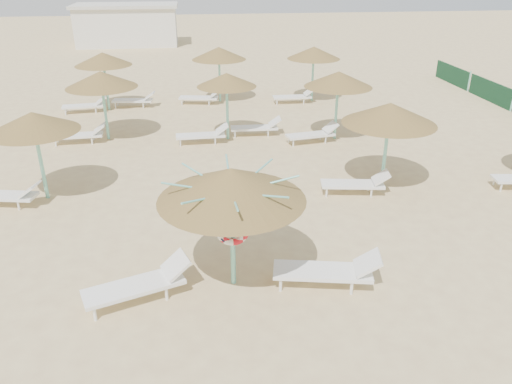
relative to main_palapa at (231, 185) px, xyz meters
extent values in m
plane|color=#D6BF82|center=(0.27, 0.03, -2.40)|extent=(120.00, 120.00, 0.00)
cylinder|color=#79D1C0|center=(0.00, 0.00, -1.24)|extent=(0.11, 0.11, 2.32)
cone|color=olive|center=(0.00, 0.00, 0.02)|extent=(3.09, 3.09, 0.69)
cylinder|color=#79D1C0|center=(0.00, 0.00, -0.24)|extent=(0.20, 0.20, 0.12)
cylinder|color=#79D1C0|center=(0.71, 0.00, -0.03)|extent=(1.40, 0.04, 0.35)
cylinder|color=#79D1C0|center=(0.50, 0.50, -0.03)|extent=(1.02, 1.02, 0.35)
cylinder|color=#79D1C0|center=(0.00, 0.71, -0.03)|extent=(0.04, 1.40, 0.35)
cylinder|color=#79D1C0|center=(-0.50, 0.50, -0.03)|extent=(1.02, 1.02, 0.35)
cylinder|color=#79D1C0|center=(-0.71, 0.00, -0.03)|extent=(1.40, 0.04, 0.35)
cylinder|color=#79D1C0|center=(-0.50, -0.50, -0.03)|extent=(1.02, 1.02, 0.35)
cylinder|color=#79D1C0|center=(0.00, -0.71, -0.03)|extent=(0.04, 1.40, 0.35)
cylinder|color=#79D1C0|center=(0.50, -0.50, -0.03)|extent=(1.02, 1.02, 0.35)
torus|color=red|center=(0.00, -0.10, -1.00)|extent=(0.73, 0.15, 0.73)
cylinder|color=white|center=(-2.85, -0.93, -2.25)|extent=(0.07, 0.07, 0.31)
cylinder|color=white|center=(-3.04, -0.41, -2.25)|extent=(0.07, 0.07, 0.31)
cylinder|color=white|center=(-1.46, -0.43, -2.25)|extent=(0.07, 0.07, 0.31)
cylinder|color=white|center=(-1.64, 0.09, -2.25)|extent=(0.07, 0.07, 0.31)
cube|color=white|center=(-2.12, -0.38, -2.05)|extent=(2.19, 1.34, 0.09)
cube|color=white|center=(-1.24, -0.06, -1.79)|extent=(0.72, 0.80, 0.40)
cylinder|color=white|center=(0.99, -0.44, -2.24)|extent=(0.07, 0.07, 0.32)
cylinder|color=white|center=(1.10, 0.11, -2.24)|extent=(0.07, 0.07, 0.32)
cylinder|color=white|center=(2.48, -0.74, -2.24)|extent=(0.07, 0.07, 0.32)
cylinder|color=white|center=(2.59, -0.19, -2.24)|extent=(0.07, 0.07, 0.32)
cube|color=white|center=(1.93, -0.34, -2.04)|extent=(2.24, 1.11, 0.09)
cube|color=white|center=(2.87, -0.53, -1.77)|extent=(0.67, 0.77, 0.41)
cylinder|color=#79D1C0|center=(-5.21, 5.09, -1.25)|extent=(0.11, 0.11, 2.30)
cone|color=olive|center=(-5.21, 5.09, -0.02)|extent=(2.54, 2.54, 0.57)
cylinder|color=#79D1C0|center=(-5.21, 5.09, -0.25)|extent=(0.20, 0.20, 0.12)
cylinder|color=white|center=(-5.82, 4.34, -2.26)|extent=(0.06, 0.06, 0.28)
cylinder|color=white|center=(-5.72, 4.83, -2.26)|extent=(0.06, 0.06, 0.28)
cube|color=white|center=(-6.31, 4.69, -2.08)|extent=(1.99, 0.99, 0.08)
cube|color=white|center=(-5.48, 4.52, -1.84)|extent=(0.60, 0.68, 0.36)
cylinder|color=#79D1C0|center=(-4.13, 10.47, -1.25)|extent=(0.11, 0.11, 2.30)
cone|color=olive|center=(-4.13, 10.47, -0.01)|extent=(2.74, 2.74, 0.62)
cylinder|color=#79D1C0|center=(-4.13, 10.47, -0.25)|extent=(0.20, 0.20, 0.12)
cylinder|color=white|center=(-6.02, 9.78, -2.26)|extent=(0.06, 0.06, 0.28)
cylinder|color=white|center=(-6.04, 10.28, -2.26)|extent=(0.06, 0.06, 0.28)
cylinder|color=white|center=(-4.67, 9.85, -2.26)|extent=(0.06, 0.06, 0.28)
cylinder|color=white|center=(-4.70, 10.35, -2.26)|extent=(0.06, 0.06, 0.28)
cube|color=white|center=(-5.23, 10.07, -2.08)|extent=(1.93, 0.72, 0.08)
cube|color=white|center=(-4.38, 10.12, -1.84)|extent=(0.52, 0.62, 0.36)
cylinder|color=#79D1C0|center=(-4.70, 14.90, -1.25)|extent=(0.11, 0.11, 2.30)
cone|color=olive|center=(-4.70, 14.90, -0.01)|extent=(2.61, 2.61, 0.59)
cylinder|color=#79D1C0|center=(-4.70, 14.90, -0.25)|extent=(0.20, 0.20, 0.12)
cylinder|color=white|center=(-6.57, 14.16, -2.26)|extent=(0.06, 0.06, 0.28)
cylinder|color=white|center=(-6.62, 14.65, -2.26)|extent=(0.06, 0.06, 0.28)
cylinder|color=white|center=(-5.23, 14.31, -2.26)|extent=(0.06, 0.06, 0.28)
cylinder|color=white|center=(-5.28, 14.81, -2.26)|extent=(0.06, 0.06, 0.28)
cube|color=white|center=(-5.80, 14.50, -2.08)|extent=(1.96, 0.84, 0.08)
cube|color=white|center=(-4.96, 14.60, -1.84)|extent=(0.55, 0.65, 0.36)
cylinder|color=white|center=(-4.42, 15.04, -2.26)|extent=(0.06, 0.06, 0.28)
cylinder|color=white|center=(-4.37, 15.54, -2.26)|extent=(0.06, 0.06, 0.28)
cylinder|color=white|center=(-3.08, 14.89, -2.26)|extent=(0.06, 0.06, 0.28)
cylinder|color=white|center=(-3.03, 15.38, -2.26)|extent=(0.06, 0.06, 0.28)
cube|color=white|center=(-3.60, 15.20, -2.08)|extent=(1.96, 0.84, 0.08)
cube|color=white|center=(-2.76, 15.10, -1.84)|extent=(0.55, 0.65, 0.36)
cylinder|color=#79D1C0|center=(0.64, 9.85, -1.25)|extent=(0.11, 0.11, 2.30)
cone|color=olive|center=(0.64, 9.85, -0.02)|extent=(2.30, 2.30, 0.52)
cylinder|color=#79D1C0|center=(0.64, 9.85, -0.25)|extent=(0.20, 0.20, 0.12)
cylinder|color=white|center=(-1.26, 9.17, -2.26)|extent=(0.06, 0.06, 0.28)
cylinder|color=white|center=(-1.27, 9.67, -2.26)|extent=(0.06, 0.06, 0.28)
cylinder|color=white|center=(0.09, 9.22, -2.26)|extent=(0.06, 0.06, 0.28)
cylinder|color=white|center=(0.08, 9.72, -2.26)|extent=(0.06, 0.06, 0.28)
cube|color=white|center=(-0.46, 9.45, -2.08)|extent=(1.92, 0.68, 0.08)
cube|color=white|center=(0.39, 9.48, -1.84)|extent=(0.51, 0.62, 0.36)
cylinder|color=white|center=(0.93, 9.93, -2.26)|extent=(0.06, 0.06, 0.28)
cylinder|color=white|center=(0.94, 10.43, -2.26)|extent=(0.06, 0.06, 0.28)
cylinder|color=white|center=(2.28, 9.88, -2.26)|extent=(0.06, 0.06, 0.28)
cylinder|color=white|center=(2.29, 10.38, -2.26)|extent=(0.06, 0.06, 0.28)
cube|color=white|center=(1.74, 10.15, -2.08)|extent=(1.92, 0.68, 0.08)
cube|color=white|center=(2.59, 10.12, -1.84)|extent=(0.51, 0.62, 0.36)
cylinder|color=#79D1C0|center=(0.70, 15.73, -1.25)|extent=(0.11, 0.11, 2.30)
cone|color=olive|center=(0.70, 15.73, -0.01)|extent=(2.66, 2.66, 0.60)
cylinder|color=#79D1C0|center=(0.70, 15.73, -0.25)|extent=(0.20, 0.20, 0.12)
cylinder|color=white|center=(-1.23, 15.23, -2.26)|extent=(0.06, 0.06, 0.28)
cylinder|color=white|center=(-1.14, 15.72, -2.26)|extent=(0.06, 0.06, 0.28)
cylinder|color=white|center=(0.10, 14.99, -2.26)|extent=(0.06, 0.06, 0.28)
cylinder|color=white|center=(0.19, 15.48, -2.26)|extent=(0.06, 0.06, 0.28)
cube|color=white|center=(-0.40, 15.33, -2.08)|extent=(1.98, 0.94, 0.08)
cube|color=white|center=(0.44, 15.18, -1.84)|extent=(0.58, 0.68, 0.36)
cylinder|color=#79D1C0|center=(5.12, 4.59, -1.25)|extent=(0.11, 0.11, 2.30)
cone|color=olive|center=(5.12, 4.59, -0.01)|extent=(2.84, 2.84, 0.64)
cylinder|color=#79D1C0|center=(5.12, 4.59, -0.25)|extent=(0.20, 0.20, 0.12)
cylinder|color=white|center=(3.19, 4.07, -2.26)|extent=(0.06, 0.06, 0.28)
cylinder|color=white|center=(3.27, 4.56, -2.26)|extent=(0.06, 0.06, 0.28)
cylinder|color=white|center=(4.52, 3.86, -2.26)|extent=(0.06, 0.06, 0.28)
cylinder|color=white|center=(4.60, 4.35, -2.26)|extent=(0.06, 0.06, 0.28)
cube|color=white|center=(4.02, 4.19, -2.08)|extent=(1.97, 0.90, 0.08)
cube|color=white|center=(4.86, 4.06, -1.84)|extent=(0.57, 0.67, 0.36)
cylinder|color=#79D1C0|center=(4.90, 9.35, -1.25)|extent=(0.11, 0.11, 2.30)
cone|color=olive|center=(4.90, 9.35, -0.01)|extent=(2.63, 2.63, 0.59)
cylinder|color=#79D1C0|center=(4.90, 9.35, -0.25)|extent=(0.20, 0.20, 0.12)
cylinder|color=white|center=(3.06, 8.57, -2.26)|extent=(0.06, 0.06, 0.28)
cylinder|color=white|center=(2.97, 9.06, -2.26)|extent=(0.06, 0.06, 0.28)
cylinder|color=white|center=(4.39, 8.80, -2.26)|extent=(0.06, 0.06, 0.28)
cylinder|color=white|center=(4.30, 9.29, -2.26)|extent=(0.06, 0.06, 0.28)
cube|color=white|center=(3.80, 8.95, -2.08)|extent=(1.98, 0.93, 0.08)
cube|color=white|center=(4.64, 9.10, -1.84)|extent=(0.58, 0.67, 0.36)
cylinder|color=#79D1C0|center=(5.34, 15.30, -1.25)|extent=(0.11, 0.11, 2.30)
cone|color=olive|center=(5.34, 15.30, -0.01)|extent=(2.61, 2.61, 0.59)
cylinder|color=#79D1C0|center=(5.34, 15.30, -0.25)|extent=(0.20, 0.20, 0.12)
cylinder|color=white|center=(3.44, 14.66, -2.26)|extent=(0.06, 0.06, 0.28)
cylinder|color=white|center=(3.44, 15.16, -2.26)|extent=(0.06, 0.06, 0.28)
cylinder|color=white|center=(4.79, 14.64, -2.26)|extent=(0.06, 0.06, 0.28)
cylinder|color=white|center=(4.79, 15.14, -2.26)|extent=(0.06, 0.06, 0.28)
cube|color=white|center=(4.24, 14.90, -2.08)|extent=(1.91, 0.64, 0.08)
cube|color=white|center=(5.09, 14.89, -1.84)|extent=(0.49, 0.60, 0.36)
cylinder|color=white|center=(8.65, 3.74, -2.26)|extent=(0.06, 0.06, 0.28)
cylinder|color=white|center=(8.72, 4.23, -2.26)|extent=(0.06, 0.06, 0.28)
cube|color=silver|center=(-5.73, 35.03, -0.90)|extent=(8.00, 4.00, 3.00)
cube|color=beige|center=(-5.73, 35.03, 0.72)|extent=(8.40, 4.40, 0.25)
cube|color=#184929|center=(14.27, 14.03, -1.90)|extent=(0.08, 3.80, 1.00)
cube|color=#184929|center=(14.27, 18.03, -1.90)|extent=(0.08, 3.80, 1.00)
cylinder|color=#79D1C0|center=(14.27, 16.13, -1.85)|extent=(0.08, 0.08, 1.10)
camera|label=1|loc=(-0.69, -9.23, 4.17)|focal=35.00mm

